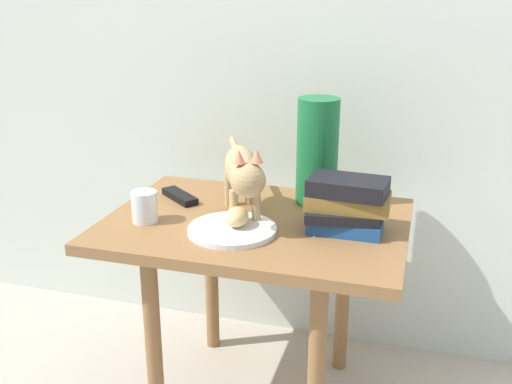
% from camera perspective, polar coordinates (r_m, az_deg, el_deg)
% --- Properties ---
extents(back_panel, '(4.00, 0.04, 2.20)m').
position_cam_1_polar(back_panel, '(1.90, 3.68, 16.73)').
color(back_panel, silver).
rests_on(back_panel, ground).
extents(side_table, '(0.81, 0.59, 0.58)m').
position_cam_1_polar(side_table, '(1.65, 0.00, -5.30)').
color(side_table, olive).
rests_on(side_table, ground).
extents(plate, '(0.23, 0.23, 0.01)m').
position_cam_1_polar(plate, '(1.53, -2.32, -3.65)').
color(plate, white).
rests_on(plate, side_table).
extents(bread_roll, '(0.07, 0.09, 0.05)m').
position_cam_1_polar(bread_roll, '(1.53, -1.85, -2.41)').
color(bread_roll, '#E0BC7A').
rests_on(bread_roll, plate).
extents(cat, '(0.23, 0.45, 0.23)m').
position_cam_1_polar(cat, '(1.59, -1.30, 1.97)').
color(cat, tan).
rests_on(cat, side_table).
extents(book_stack, '(0.22, 0.15, 0.14)m').
position_cam_1_polar(book_stack, '(1.54, 8.73, -1.19)').
color(book_stack, '#1E4C8C').
rests_on(book_stack, side_table).
extents(green_vase, '(0.12, 0.12, 0.31)m').
position_cam_1_polar(green_vase, '(1.71, 5.94, 3.90)').
color(green_vase, '#196B38').
rests_on(green_vase, side_table).
extents(candle_jar, '(0.07, 0.07, 0.08)m').
position_cam_1_polar(candle_jar, '(1.62, -10.70, -1.55)').
color(candle_jar, silver).
rests_on(candle_jar, side_table).
extents(tv_remote, '(0.14, 0.13, 0.02)m').
position_cam_1_polar(tv_remote, '(1.78, -7.37, -0.41)').
color(tv_remote, black).
rests_on(tv_remote, side_table).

